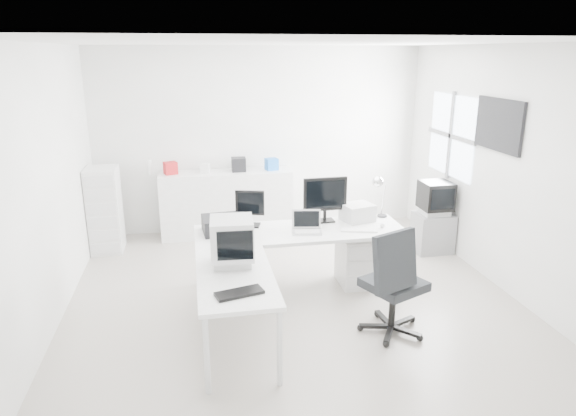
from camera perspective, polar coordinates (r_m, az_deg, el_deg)
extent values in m
cube|color=beige|center=(6.05, 0.36, -9.65)|extent=(5.00, 5.00, 0.01)
cube|color=white|center=(5.41, 0.41, 17.92)|extent=(5.00, 5.00, 0.01)
cube|color=white|center=(7.98, -3.10, 7.51)|extent=(5.00, 0.02, 2.80)
cube|color=white|center=(5.66, -25.34, 1.91)|extent=(0.02, 5.00, 2.80)
cube|color=white|center=(6.51, 22.57, 4.06)|extent=(0.02, 5.00, 2.80)
cube|color=white|center=(6.28, 7.57, -5.77)|extent=(0.40, 0.50, 0.60)
cube|color=black|center=(5.85, -6.97, -1.81)|extent=(0.53, 0.43, 0.18)
cube|color=white|center=(5.92, 7.88, -2.44)|extent=(0.44, 0.23, 0.02)
sphere|color=white|center=(6.06, 10.43, -1.92)|extent=(0.06, 0.06, 0.06)
cube|color=silver|center=(6.25, 7.72, -0.47)|extent=(0.42, 0.39, 0.20)
cube|color=black|center=(4.40, -5.43, -9.38)|extent=(0.43, 0.26, 0.03)
cube|color=gray|center=(7.50, 15.77, -2.65)|extent=(0.50, 0.41, 0.55)
cube|color=white|center=(7.88, -6.83, 0.52)|extent=(1.98, 0.49, 0.99)
cube|color=#B0191D|center=(7.73, -12.93, 4.35)|extent=(0.22, 0.21, 0.18)
cube|color=white|center=(7.73, -9.20, 4.39)|extent=(0.16, 0.14, 0.13)
cube|color=black|center=(7.75, -5.51, 4.84)|extent=(0.21, 0.19, 0.21)
cube|color=blue|center=(7.81, -1.84, 4.90)|extent=(0.21, 0.19, 0.18)
cylinder|color=white|center=(7.78, -15.14, 4.43)|extent=(0.07, 0.07, 0.22)
cube|color=white|center=(7.58, -19.67, -0.21)|extent=(0.42, 0.50, 1.20)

